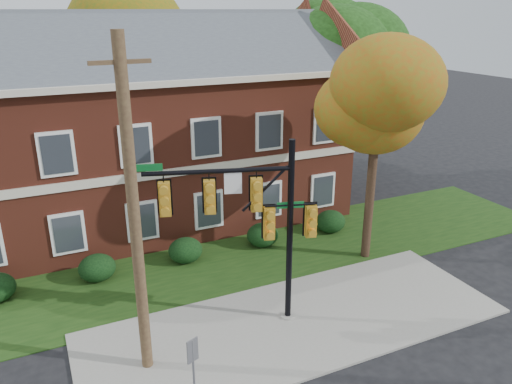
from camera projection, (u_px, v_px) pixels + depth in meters
name	position (u px, v px, depth m)	size (l,w,h in m)	color
ground	(311.00, 341.00, 15.65)	(120.00, 120.00, 0.00)	black
sidewalk	(296.00, 323.00, 16.48)	(14.00, 5.00, 0.08)	gray
grass_strip	(237.00, 259.00, 20.75)	(30.00, 6.00, 0.04)	#193811
apartment_building	(147.00, 118.00, 23.32)	(18.80, 8.80, 9.74)	maroon
hedge_left	(97.00, 268.00, 19.00)	(1.40, 1.26, 1.05)	black
hedge_center	(185.00, 250.00, 20.38)	(1.40, 1.26, 1.05)	black
hedge_right	(263.00, 235.00, 21.76)	(1.40, 1.26, 1.05)	black
hedge_far_right	(330.00, 221.00, 23.14)	(1.40, 1.26, 1.05)	black
tree_near_right	(385.00, 98.00, 18.70)	(4.50, 4.25, 8.58)	black
tree_right_rear	(343.00, 41.00, 27.43)	(6.30, 5.95, 10.62)	black
tree_far_rear	(134.00, 26.00, 29.19)	(6.84, 6.46, 11.52)	black
traffic_signal	(255.00, 215.00, 15.32)	(5.35, 1.76, 6.19)	gray
utility_pole	(134.00, 217.00, 12.89)	(1.46, 0.32, 9.37)	#442E1F
sign_post	(193.00, 364.00, 12.30)	(0.32, 0.16, 2.29)	slate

